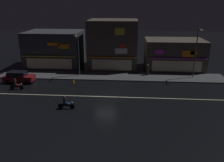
% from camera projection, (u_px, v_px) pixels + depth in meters
% --- Properties ---
extents(ground_plane, '(140.00, 140.00, 0.00)m').
position_uv_depth(ground_plane, '(105.00, 97.00, 28.58)').
color(ground_plane, black).
extents(lane_divider_stripe, '(33.87, 0.16, 0.01)m').
position_uv_depth(lane_divider_stripe, '(105.00, 97.00, 28.58)').
color(lane_divider_stripe, beige).
rests_on(lane_divider_stripe, ground).
extents(sidewalk_far, '(35.65, 4.39, 0.14)m').
position_uv_depth(sidewalk_far, '(111.00, 76.00, 36.40)').
color(sidewalk_far, '#424447').
rests_on(sidewalk_far, ground).
extents(storefront_left_block, '(8.35, 6.91, 8.42)m').
position_uv_depth(storefront_left_block, '(113.00, 44.00, 40.29)').
color(storefront_left_block, '#4C443A').
rests_on(storefront_left_block, ground).
extents(storefront_center_block, '(10.02, 6.59, 5.18)m').
position_uv_depth(storefront_center_block, '(174.00, 54.00, 39.92)').
color(storefront_center_block, '#4C443A').
rests_on(storefront_center_block, ground).
extents(storefront_right_block, '(9.79, 7.56, 6.33)m').
position_uv_depth(storefront_right_block, '(55.00, 49.00, 41.68)').
color(storefront_right_block, '#383A3F').
rests_on(storefront_right_block, ground).
extents(streetlamp_west, '(0.44, 1.64, 6.58)m').
position_uv_depth(streetlamp_west, '(78.00, 51.00, 35.21)').
color(streetlamp_west, '#47494C').
rests_on(streetlamp_west, sidewalk_far).
extents(streetlamp_mid, '(0.44, 1.64, 7.54)m').
position_uv_depth(streetlamp_mid, '(196.00, 49.00, 34.09)').
color(streetlamp_mid, '#47494C').
rests_on(streetlamp_mid, sidewalk_far).
extents(pedestrian_on_sidewalk, '(0.40, 0.40, 1.76)m').
position_uv_depth(pedestrian_on_sidewalk, '(148.00, 70.00, 36.45)').
color(pedestrian_on_sidewalk, '#232328').
rests_on(pedestrian_on_sidewalk, sidewalk_far).
extents(parked_car_near_kerb, '(4.30, 1.98, 1.67)m').
position_uv_depth(parked_car_near_kerb, '(19.00, 77.00, 33.41)').
color(parked_car_near_kerb, maroon).
rests_on(parked_car_near_kerb, ground).
extents(motorcycle_lead, '(1.90, 0.60, 1.52)m').
position_uv_depth(motorcycle_lead, '(16.00, 85.00, 30.82)').
color(motorcycle_lead, black).
rests_on(motorcycle_lead, ground).
extents(motorcycle_opposite_lane, '(1.90, 0.60, 1.52)m').
position_uv_depth(motorcycle_opposite_lane, '(66.00, 103.00, 25.20)').
color(motorcycle_opposite_lane, black).
rests_on(motorcycle_opposite_lane, ground).
extents(traffic_cone, '(0.36, 0.36, 0.55)m').
position_uv_depth(traffic_cone, '(73.00, 81.00, 33.52)').
color(traffic_cone, orange).
rests_on(traffic_cone, ground).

